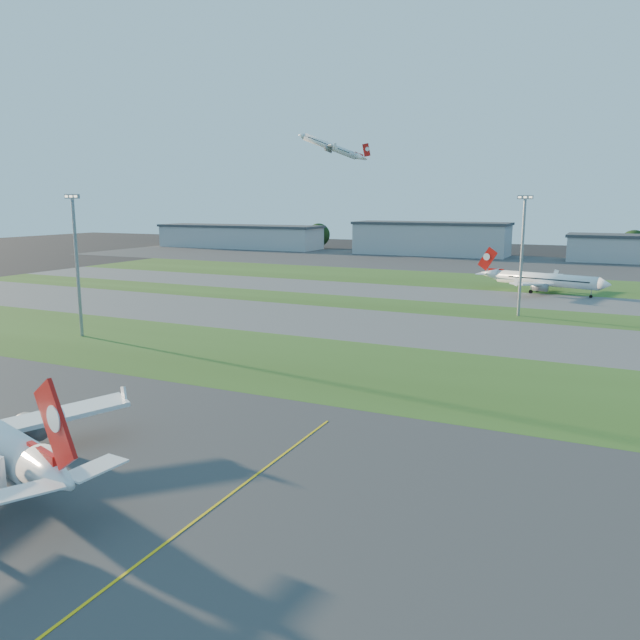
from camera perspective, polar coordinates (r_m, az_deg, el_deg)
The scene contains 19 objects.
ground at distance 51.42m, azimuth -19.70°, elevation -18.35°, with size 700.00×700.00×0.00m, color black.
apron_near at distance 51.42m, azimuth -19.70°, elevation -18.34°, with size 300.00×70.00×0.01m, color #333335.
grass_strip_a at distance 92.63m, azimuth 3.56°, elevation -4.57°, with size 300.00×34.00×0.01m, color #2E4B19.
taxiway_a at distance 123.09m, azimuth 9.26°, elevation -0.84°, with size 300.00×32.00×0.01m, color #515154.
grass_strip_b at distance 146.90m, azimuth 11.97°, elevation 0.94°, with size 300.00×18.00×0.01m, color #2E4B19.
taxiway_b at distance 168.14m, azimuth 13.72°, elevation 2.09°, with size 300.00×26.00×0.01m, color #515154.
grass_strip_c at distance 200.31m, azimuth 15.65°, elevation 3.36°, with size 300.00×40.00×0.01m, color #2E4B19.
apron_far at distance 259.33m, azimuth 17.92°, elevation 4.84°, with size 400.00×80.00×0.01m, color #333335.
yellow_line at distance 48.38m, azimuth -15.22°, elevation -20.05°, with size 0.25×60.00×0.02m, color gold.
airliner_taxiing at distance 178.89m, azimuth 19.90°, elevation 3.46°, with size 33.12×27.80×10.56m.
airliner_departing at distance 274.83m, azimuth 1.01°, elevation 15.56°, with size 27.41×23.31×9.10m.
light_mast_west at distance 121.29m, azimuth -21.38°, elevation 5.46°, with size 3.20×0.70×25.80m.
light_mast_centre at distance 140.55m, azimuth 18.01°, elevation 6.30°, with size 3.20×0.70×25.80m.
hangar_far_west at distance 340.01m, azimuth -7.39°, elevation 7.59°, with size 91.80×23.00×12.20m.
hangar_west at distance 296.95m, azimuth 10.10°, elevation 7.36°, with size 71.40×23.00×15.20m.
tree_far_west at distance 373.40m, azimuth -11.53°, elevation 7.80°, with size 11.00×11.00×12.00m.
tree_west at distance 333.69m, azimuth -0.13°, elevation 7.80°, with size 12.10×12.10×13.20m.
tree_mid_west at distance 302.31m, azimuth 15.25°, elevation 6.86°, with size 9.90×9.90×10.80m.
tree_mid_east at distance 300.68m, azimuth 26.74°, elevation 6.27°, with size 11.55×11.55×12.60m.
Camera 1 is at (32.85, -31.07, 24.50)m, focal length 35.00 mm.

